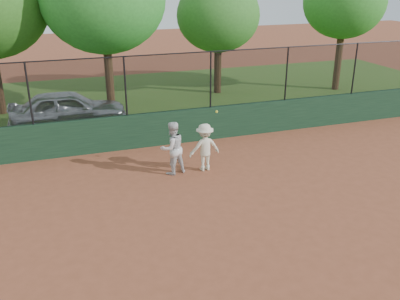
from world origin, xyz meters
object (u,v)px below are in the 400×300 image
object	(u,v)px
tree_3	(218,16)
player_main	(205,147)
player_second	(172,148)
tree_4	(345,2)
parked_car	(68,110)

from	to	relation	value
tree_3	player_main	bearing A→B (deg)	-113.39
player_second	tree_4	size ratio (longest dim) A/B	0.26
player_main	tree_3	xyz separation A→B (m)	(3.82, 8.83, 3.03)
tree_3	tree_4	distance (m)	6.28
parked_car	player_second	distance (m)	6.03
parked_car	tree_3	bearing A→B (deg)	-65.27
tree_3	tree_4	xyz separation A→B (m)	(6.11, -1.34, 0.59)
parked_car	player_main	world-z (taller)	player_main
player_second	tree_3	bearing A→B (deg)	-134.39
parked_car	player_second	size ratio (longest dim) A/B	2.70
player_second	tree_4	distance (m)	13.67
parked_car	tree_4	distance (m)	14.22
tree_3	player_second	bearing A→B (deg)	-118.83
parked_car	tree_3	xyz separation A→B (m)	(7.49, 3.35, 3.02)
tree_3	tree_4	size ratio (longest dim) A/B	0.90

